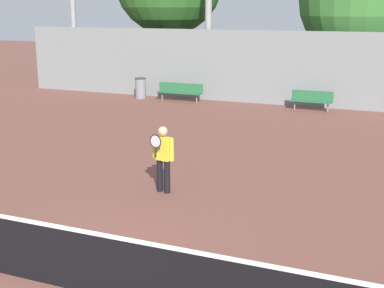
{
  "coord_description": "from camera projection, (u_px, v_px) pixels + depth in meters",
  "views": [
    {
      "loc": [
        4.75,
        -6.06,
        4.17
      ],
      "look_at": [
        -0.21,
        5.75,
        0.89
      ],
      "focal_mm": 50.0,
      "sensor_mm": 36.0,
      "label": 1
    }
  ],
  "objects": [
    {
      "name": "tree_green_tall",
      "position": [
        358.0,
        0.0,
        23.9
      ],
      "size": [
        5.19,
        5.19,
        7.08
      ],
      "color": "brown",
      "rests_on": "ground_plane"
    },
    {
      "name": "trash_bin",
      "position": [
        141.0,
        88.0,
        25.18
      ],
      "size": [
        0.52,
        0.52,
        0.97
      ],
      "color": "gray",
      "rests_on": "ground_plane"
    },
    {
      "name": "tennis_player",
      "position": [
        163.0,
        155.0,
        12.23
      ],
      "size": [
        0.58,
        0.45,
        1.56
      ],
      "rotation": [
        0.0,
        0.0,
        -0.18
      ],
      "color": "black",
      "rests_on": "ground_plane"
    },
    {
      "name": "bench_adjacent_court",
      "position": [
        312.0,
        99.0,
        22.14
      ],
      "size": [
        1.71,
        0.4,
        0.83
      ],
      "color": "#28663D",
      "rests_on": "ground_plane"
    },
    {
      "name": "ground_plane",
      "position": [
        61.0,
        286.0,
        8.23
      ],
      "size": [
        100.0,
        100.0,
        0.0
      ],
      "primitive_type": "plane",
      "color": "brown"
    },
    {
      "name": "bench_courtside_near",
      "position": [
        180.0,
        90.0,
        24.39
      ],
      "size": [
        2.16,
        0.4,
        0.83
      ],
      "color": "#28663D",
      "rests_on": "ground_plane"
    },
    {
      "name": "back_fence",
      "position": [
        297.0,
        69.0,
        22.96
      ],
      "size": [
        27.56,
        0.06,
        3.22
      ],
      "color": "gray",
      "rests_on": "ground_plane"
    },
    {
      "name": "tennis_net",
      "position": [
        58.0,
        256.0,
        8.1
      ],
      "size": [
        11.09,
        0.09,
        1.02
      ],
      "color": "black",
      "rests_on": "ground_plane"
    }
  ]
}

